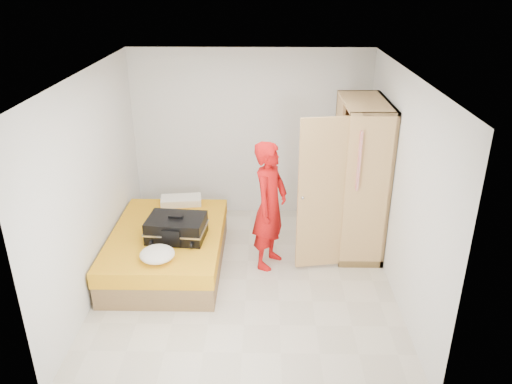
{
  "coord_description": "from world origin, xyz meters",
  "views": [
    {
      "loc": [
        0.22,
        -5.35,
        3.6
      ],
      "look_at": [
        0.11,
        0.5,
        1.0
      ],
      "focal_mm": 35.0,
      "sensor_mm": 36.0,
      "label": 1
    }
  ],
  "objects_px": {
    "suitcase": "(176,228)",
    "round_cushion": "(157,254)",
    "bed": "(168,248)",
    "person": "(270,206)",
    "wardrobe": "(356,182)"
  },
  "relations": [
    {
      "from": "round_cushion",
      "to": "person",
      "type": "bearing_deg",
      "value": 30.06
    },
    {
      "from": "wardrobe",
      "to": "suitcase",
      "type": "distance_m",
      "value": 2.46
    },
    {
      "from": "wardrobe",
      "to": "round_cushion",
      "type": "relative_size",
      "value": 5.15
    },
    {
      "from": "suitcase",
      "to": "person",
      "type": "bearing_deg",
      "value": 16.36
    },
    {
      "from": "bed",
      "to": "person",
      "type": "distance_m",
      "value": 1.47
    },
    {
      "from": "person",
      "to": "wardrobe",
      "type": "bearing_deg",
      "value": -44.64
    },
    {
      "from": "suitcase",
      "to": "round_cushion",
      "type": "relative_size",
      "value": 1.89
    },
    {
      "from": "suitcase",
      "to": "wardrobe",
      "type": "bearing_deg",
      "value": 21.53
    },
    {
      "from": "bed",
      "to": "person",
      "type": "bearing_deg",
      "value": 3.11
    },
    {
      "from": "bed",
      "to": "person",
      "type": "height_order",
      "value": "person"
    },
    {
      "from": "person",
      "to": "suitcase",
      "type": "relative_size",
      "value": 2.22
    },
    {
      "from": "bed",
      "to": "round_cushion",
      "type": "relative_size",
      "value": 4.95
    },
    {
      "from": "bed",
      "to": "suitcase",
      "type": "height_order",
      "value": "suitcase"
    },
    {
      "from": "wardrobe",
      "to": "person",
      "type": "height_order",
      "value": "wardrobe"
    },
    {
      "from": "bed",
      "to": "person",
      "type": "xyz_separation_m",
      "value": [
        1.34,
        0.07,
        0.6
      ]
    }
  ]
}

